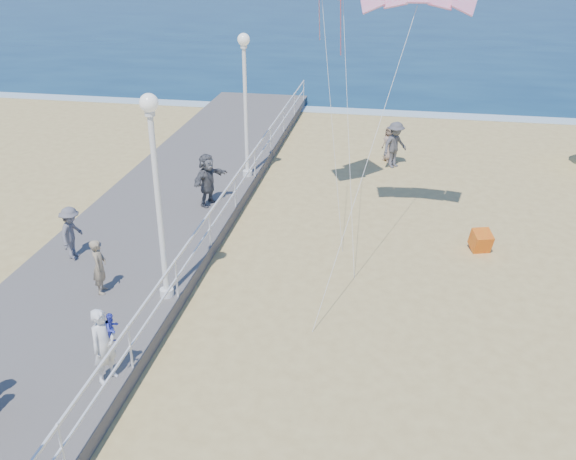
% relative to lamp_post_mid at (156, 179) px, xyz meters
% --- Properties ---
extents(ground, '(160.00, 160.00, 0.00)m').
position_rel_lamp_post_mid_xyz_m(ground, '(5.35, 0.00, -3.66)').
color(ground, '#D3B96E').
rests_on(ground, ground).
extents(ocean, '(160.00, 90.00, 0.05)m').
position_rel_lamp_post_mid_xyz_m(ocean, '(5.35, 65.00, -3.65)').
color(ocean, '#0D304E').
rests_on(ocean, ground).
extents(surf_line, '(160.00, 1.20, 0.04)m').
position_rel_lamp_post_mid_xyz_m(surf_line, '(5.35, 20.50, -3.63)').
color(surf_line, white).
rests_on(surf_line, ground).
extents(boardwalk, '(5.00, 44.00, 0.40)m').
position_rel_lamp_post_mid_xyz_m(boardwalk, '(-2.15, 0.00, -3.46)').
color(boardwalk, slate).
rests_on(boardwalk, ground).
extents(railing, '(0.05, 42.00, 0.55)m').
position_rel_lamp_post_mid_xyz_m(railing, '(0.30, 0.00, -2.41)').
color(railing, white).
rests_on(railing, boardwalk).
extents(lamp_post_mid, '(0.44, 0.44, 5.32)m').
position_rel_lamp_post_mid_xyz_m(lamp_post_mid, '(0.00, 0.00, 0.00)').
color(lamp_post_mid, white).
rests_on(lamp_post_mid, boardwalk).
extents(lamp_post_far, '(0.44, 0.44, 5.32)m').
position_rel_lamp_post_mid_xyz_m(lamp_post_far, '(0.00, 9.00, 0.00)').
color(lamp_post_far, white).
rests_on(lamp_post_far, boardwalk).
extents(woman_holding_toddler, '(0.61, 0.73, 1.72)m').
position_rel_lamp_post_mid_xyz_m(woman_holding_toddler, '(-0.05, -3.46, -2.40)').
color(woman_holding_toddler, silver).
rests_on(woman_holding_toddler, boardwalk).
extents(toddler_held, '(0.38, 0.42, 0.71)m').
position_rel_lamp_post_mid_xyz_m(toddler_held, '(0.10, -3.31, -2.06)').
color(toddler_held, '#333FC2').
rests_on(toddler_held, boardwalk).
extents(spectator_2, '(0.61, 1.03, 1.57)m').
position_rel_lamp_post_mid_xyz_m(spectator_2, '(-3.37, 1.57, -2.48)').
color(spectator_2, slate).
rests_on(spectator_2, boardwalk).
extents(spectator_5, '(1.12, 1.77, 1.83)m').
position_rel_lamp_post_mid_xyz_m(spectator_5, '(-0.66, 6.02, -2.35)').
color(spectator_5, '#56575B').
rests_on(spectator_5, boardwalk).
extents(spectator_6, '(0.47, 0.61, 1.51)m').
position_rel_lamp_post_mid_xyz_m(spectator_6, '(-1.74, -0.10, -2.51)').
color(spectator_6, gray).
rests_on(spectator_6, boardwalk).
extents(beach_walker_a, '(1.36, 1.40, 1.92)m').
position_rel_lamp_post_mid_xyz_m(beach_walker_a, '(5.51, 12.11, -2.70)').
color(beach_walker_a, '#504F53').
rests_on(beach_walker_a, ground).
extents(beach_walker_c, '(0.85, 0.87, 1.50)m').
position_rel_lamp_post_mid_xyz_m(beach_walker_c, '(5.26, 12.87, -2.91)').
color(beach_walker_c, gray).
rests_on(beach_walker_c, ground).
extents(box_kite, '(0.74, 0.84, 0.74)m').
position_rel_lamp_post_mid_xyz_m(box_kite, '(8.37, 4.85, -3.36)').
color(box_kite, red).
rests_on(box_kite, ground).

